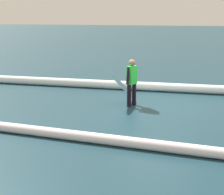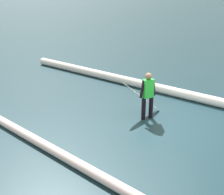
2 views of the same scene
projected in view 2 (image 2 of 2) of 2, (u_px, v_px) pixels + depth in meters
name	position (u px, v px, depth m)	size (l,w,h in m)	color
ground_plane	(170.00, 124.00, 10.31)	(193.47, 193.47, 0.00)	#183540
surfer	(148.00, 93.00, 10.41)	(0.31, 0.60, 1.56)	black
surfboard	(141.00, 97.00, 10.81)	(0.87, 1.47, 1.28)	white
wave_crest_midground	(90.00, 171.00, 7.64)	(0.25, 0.25, 15.30)	white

